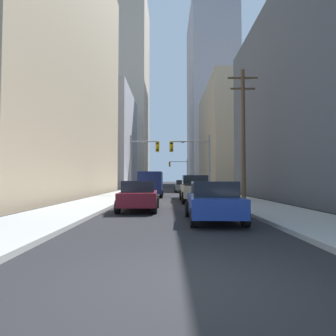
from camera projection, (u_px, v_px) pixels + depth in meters
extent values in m
plane|color=black|center=(179.00, 286.00, 4.24)|extent=(400.00, 400.00, 0.00)
cube|color=#9E9E99|center=(142.00, 187.00, 54.18)|extent=(3.28, 160.00, 0.15)
cube|color=#9E9E99|center=(194.00, 187.00, 54.22)|extent=(3.28, 160.00, 0.15)
cube|color=#C6B793|center=(195.00, 191.00, 20.01)|extent=(2.02, 5.41, 0.80)
cube|color=black|center=(193.00, 180.00, 21.01)|extent=(1.81, 1.81, 0.70)
cube|color=black|center=(197.00, 185.00, 18.68)|extent=(1.77, 2.38, 0.10)
cylinder|color=black|center=(180.00, 195.00, 21.71)|extent=(0.28, 0.80, 0.80)
cylinder|color=black|center=(205.00, 195.00, 21.72)|extent=(0.28, 0.80, 0.80)
cylinder|color=black|center=(183.00, 198.00, 18.26)|extent=(0.28, 0.80, 0.80)
cylinder|color=black|center=(212.00, 198.00, 18.27)|extent=(0.28, 0.80, 0.80)
cube|color=#141E4C|center=(150.00, 183.00, 25.79)|extent=(2.01, 5.20, 1.90)
cube|color=black|center=(151.00, 178.00, 28.41)|extent=(1.76, 0.02, 0.60)
cylinder|color=black|center=(141.00, 192.00, 27.41)|extent=(0.24, 0.72, 0.72)
cylinder|color=black|center=(161.00, 192.00, 27.42)|extent=(0.24, 0.72, 0.72)
cylinder|color=black|center=(137.00, 194.00, 24.08)|extent=(0.24, 0.72, 0.72)
cylinder|color=black|center=(160.00, 194.00, 24.09)|extent=(0.24, 0.72, 0.72)
cube|color=navy|center=(212.00, 204.00, 10.75)|extent=(1.96, 4.27, 0.65)
cube|color=black|center=(212.00, 189.00, 10.63)|extent=(1.66, 1.96, 0.55)
cylinder|color=black|center=(186.00, 209.00, 12.08)|extent=(0.22, 0.64, 0.64)
cylinder|color=black|center=(227.00, 209.00, 12.09)|extent=(0.22, 0.64, 0.64)
cylinder|color=black|center=(192.00, 218.00, 9.39)|extent=(0.22, 0.64, 0.64)
cylinder|color=black|center=(244.00, 218.00, 9.40)|extent=(0.22, 0.64, 0.64)
cube|color=maroon|center=(138.00, 198.00, 14.49)|extent=(1.94, 4.26, 0.65)
cube|color=black|center=(138.00, 186.00, 14.36)|extent=(1.65, 1.95, 0.55)
cylinder|color=black|center=(125.00, 202.00, 15.81)|extent=(0.22, 0.64, 0.64)
cylinder|color=black|center=(156.00, 202.00, 15.82)|extent=(0.22, 0.64, 0.64)
cylinder|color=black|center=(116.00, 207.00, 13.13)|extent=(0.22, 0.64, 0.64)
cylinder|color=black|center=(153.00, 207.00, 13.13)|extent=(0.22, 0.64, 0.64)
cube|color=slate|center=(181.00, 187.00, 35.31)|extent=(1.89, 4.24, 0.65)
cube|color=black|center=(181.00, 182.00, 35.18)|extent=(1.63, 1.94, 0.55)
cylinder|color=black|center=(174.00, 189.00, 36.63)|extent=(0.22, 0.64, 0.64)
cylinder|color=black|center=(187.00, 189.00, 36.64)|extent=(0.22, 0.64, 0.64)
cylinder|color=black|center=(175.00, 190.00, 33.95)|extent=(0.22, 0.64, 0.64)
cylinder|color=black|center=(189.00, 190.00, 33.95)|extent=(0.22, 0.64, 0.64)
cylinder|color=gray|center=(129.00, 165.00, 28.15)|extent=(0.18, 0.18, 6.00)
cylinder|color=gray|center=(143.00, 141.00, 28.25)|extent=(2.69, 0.12, 0.12)
cube|color=gold|center=(156.00, 147.00, 28.24)|extent=(0.38, 0.30, 1.05)
sphere|color=black|center=(156.00, 143.00, 28.08)|extent=(0.24, 0.24, 0.24)
sphere|color=#F9A514|center=(156.00, 146.00, 28.07)|extent=(0.24, 0.24, 0.24)
sphere|color=black|center=(156.00, 150.00, 28.05)|extent=(0.24, 0.24, 0.24)
cylinder|color=gray|center=(208.00, 165.00, 28.19)|extent=(0.18, 0.18, 6.00)
cylinder|color=gray|center=(189.00, 141.00, 28.27)|extent=(3.79, 0.12, 0.12)
cube|color=gold|center=(170.00, 147.00, 28.25)|extent=(0.38, 0.30, 1.05)
sphere|color=black|center=(170.00, 143.00, 28.09)|extent=(0.24, 0.24, 0.24)
sphere|color=#F9A514|center=(170.00, 146.00, 28.08)|extent=(0.24, 0.24, 0.24)
sphere|color=black|center=(170.00, 150.00, 28.06)|extent=(0.24, 0.24, 0.24)
cylinder|color=gray|center=(186.00, 173.00, 60.33)|extent=(0.18, 0.18, 6.00)
cylinder|color=gray|center=(177.00, 162.00, 60.42)|extent=(3.77, 0.12, 0.12)
cube|color=gold|center=(168.00, 164.00, 60.39)|extent=(0.38, 0.30, 1.05)
sphere|color=red|center=(168.00, 162.00, 60.23)|extent=(0.24, 0.24, 0.24)
sphere|color=black|center=(168.00, 164.00, 60.22)|extent=(0.24, 0.24, 0.24)
sphere|color=black|center=(168.00, 166.00, 60.20)|extent=(0.24, 0.24, 0.24)
cylinder|color=brown|center=(242.00, 135.00, 20.62)|extent=(0.28, 0.28, 9.66)
cube|color=brown|center=(241.00, 78.00, 20.79)|extent=(2.20, 0.12, 0.12)
cube|color=brown|center=(241.00, 89.00, 20.76)|extent=(1.80, 0.12, 0.12)
cylinder|color=gray|center=(195.00, 165.00, 42.38)|extent=(0.16, 0.16, 7.50)
cylinder|color=gray|center=(188.00, 142.00, 42.52)|extent=(1.99, 0.10, 0.10)
ellipsoid|color=#4C4C51|center=(182.00, 142.00, 42.51)|extent=(0.56, 0.32, 0.20)
cube|color=#93939E|center=(77.00, 140.00, 56.12)|extent=(21.24, 19.40, 18.86)
cube|color=#B7A893|center=(116.00, 92.00, 91.95)|extent=(19.70, 22.60, 60.38)
cube|color=tan|center=(267.00, 138.00, 55.98)|extent=(24.90, 23.82, 19.51)
cube|color=#93939E|center=(209.00, 98.00, 99.03)|extent=(14.54, 29.25, 60.32)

